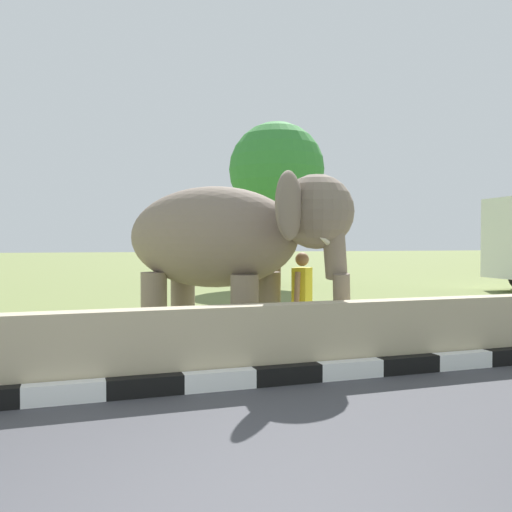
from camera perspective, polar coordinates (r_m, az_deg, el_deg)
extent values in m
cube|color=white|center=(6.74, -19.20, -13.25)|extent=(0.90, 0.20, 0.24)
cube|color=black|center=(6.79, -11.38, -13.10)|extent=(0.90, 0.20, 0.24)
cube|color=white|center=(6.95, -3.82, -12.72)|extent=(0.90, 0.20, 0.24)
cube|color=black|center=(7.23, 3.26, -12.17)|extent=(0.90, 0.20, 0.24)
cube|color=white|center=(7.60, 9.69, -11.52)|extent=(0.90, 0.20, 0.24)
cube|color=black|center=(8.06, 15.44, -10.81)|extent=(0.90, 0.20, 0.24)
cube|color=white|center=(8.59, 20.50, -10.09)|extent=(0.90, 0.20, 0.24)
cube|color=black|center=(9.17, 24.92, -9.40)|extent=(0.90, 0.20, 0.24)
cube|color=tan|center=(7.46, 3.11, -8.77)|extent=(28.00, 0.36, 1.00)
cylinder|color=#7D6C5E|center=(9.44, 1.22, -5.66)|extent=(0.44, 0.44, 1.32)
cylinder|color=#7D6C5E|center=(8.63, -1.19, -6.32)|extent=(0.44, 0.44, 1.32)
cylinder|color=#7D6C5E|center=(10.23, -7.57, -5.12)|extent=(0.44, 0.44, 1.32)
cylinder|color=#7D6C5E|center=(9.49, -10.50, -5.64)|extent=(0.44, 0.44, 1.32)
ellipsoid|color=#7D6C5E|center=(9.34, -4.67, 1.98)|extent=(3.35, 3.29, 1.70)
sphere|color=#7D6C5E|center=(8.59, 6.27, 4.58)|extent=(1.16, 1.16, 1.16)
ellipsoid|color=#D84C8C|center=(8.51, 8.13, 5.62)|extent=(0.70, 0.71, 0.44)
ellipsoid|color=#7D6C5E|center=(9.38, 6.95, 4.61)|extent=(0.79, 0.82, 1.00)
ellipsoid|color=#7D6C5E|center=(7.91, 3.46, 5.23)|extent=(0.79, 0.82, 1.00)
cylinder|color=#7D6C5E|center=(8.49, 8.12, 0.90)|extent=(0.63, 0.64, 1.00)
cylinder|color=#7D6C5E|center=(8.50, 8.85, -4.50)|extent=(0.42, 0.42, 0.82)
cone|color=beige|center=(8.77, 8.28, 1.57)|extent=(0.49, 0.51, 0.22)
cone|color=beige|center=(8.24, 7.17, 1.59)|extent=(0.49, 0.51, 0.22)
cylinder|color=navy|center=(9.41, 4.96, -7.21)|extent=(0.15, 0.15, 0.82)
cylinder|color=navy|center=(9.23, 4.58, -7.39)|extent=(0.15, 0.15, 0.82)
cube|color=yellow|center=(9.24, 4.78, -3.00)|extent=(0.44, 0.46, 0.58)
cylinder|color=#9E7251|center=(9.49, 5.26, -3.07)|extent=(0.16, 0.16, 0.53)
cylinder|color=#9E7251|center=(9.00, 4.28, -3.31)|extent=(0.17, 0.18, 0.53)
sphere|color=#9E7251|center=(9.22, 4.79, -0.34)|extent=(0.23, 0.23, 0.23)
cylinder|color=brown|center=(23.39, 2.14, 1.56)|extent=(0.36, 0.36, 3.80)
sphere|color=#338136|center=(23.59, 2.15, 8.88)|extent=(4.02, 4.02, 4.02)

